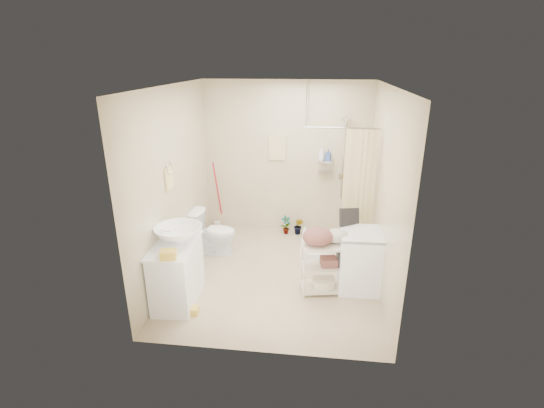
{
  "coord_description": "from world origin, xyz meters",
  "views": [
    {
      "loc": [
        0.54,
        -4.91,
        2.92
      ],
      "look_at": [
        -0.08,
        0.25,
        0.98
      ],
      "focal_mm": 26.0,
      "sensor_mm": 36.0,
      "label": 1
    }
  ],
  "objects": [
    {
      "name": "floor",
      "position": [
        0.0,
        0.0,
        0.0
      ],
      "size": [
        3.2,
        3.2,
        0.0
      ],
      "primitive_type": "plane",
      "color": "#C3B292",
      "rests_on": "ground"
    },
    {
      "name": "ceiling",
      "position": [
        0.0,
        0.0,
        2.6
      ],
      "size": [
        2.8,
        3.2,
        0.04
      ],
      "primitive_type": "cube",
      "color": "silver",
      "rests_on": "ground"
    },
    {
      "name": "wall_back",
      "position": [
        0.0,
        1.6,
        1.3
      ],
      "size": [
        2.8,
        0.04,
        2.6
      ],
      "primitive_type": "cube",
      "color": "beige",
      "rests_on": "ground"
    },
    {
      "name": "wall_front",
      "position": [
        0.0,
        -1.6,
        1.3
      ],
      "size": [
        2.8,
        0.04,
        2.6
      ],
      "primitive_type": "cube",
      "color": "beige",
      "rests_on": "ground"
    },
    {
      "name": "wall_left",
      "position": [
        -1.4,
        0.0,
        1.3
      ],
      "size": [
        0.04,
        3.2,
        2.6
      ],
      "primitive_type": "cube",
      "color": "beige",
      "rests_on": "ground"
    },
    {
      "name": "wall_right",
      "position": [
        1.4,
        0.0,
        1.3
      ],
      "size": [
        0.04,
        3.2,
        2.6
      ],
      "primitive_type": "cube",
      "color": "beige",
      "rests_on": "ground"
    },
    {
      "name": "vanity",
      "position": [
        -1.16,
        -0.77,
        0.39
      ],
      "size": [
        0.55,
        0.92,
        0.79
      ],
      "primitive_type": "cube",
      "rotation": [
        0.0,
        0.0,
        0.05
      ],
      "color": "white",
      "rests_on": "ground"
    },
    {
      "name": "sink",
      "position": [
        -1.12,
        -0.69,
        0.89
      ],
      "size": [
        0.64,
        0.64,
        0.2
      ],
      "primitive_type": "imported",
      "rotation": [
        0.0,
        0.0,
        0.09
      ],
      "color": "white",
      "rests_on": "vanity"
    },
    {
      "name": "counter_basket",
      "position": [
        -1.09,
        -1.12,
        0.84
      ],
      "size": [
        0.2,
        0.17,
        0.1
      ],
      "primitive_type": "cube",
      "rotation": [
        0.0,
        0.0,
        0.22
      ],
      "color": "gold",
      "rests_on": "vanity"
    },
    {
      "name": "floor_basket",
      "position": [
        -0.91,
        -1.04,
        0.06
      ],
      "size": [
        0.24,
        0.19,
        0.12
      ],
      "primitive_type": "cube",
      "rotation": [
        0.0,
        0.0,
        0.05
      ],
      "color": "yellow",
      "rests_on": "ground"
    },
    {
      "name": "toilet",
      "position": [
        -1.04,
        0.57,
        0.35
      ],
      "size": [
        0.72,
        0.45,
        0.7
      ],
      "primitive_type": "imported",
      "rotation": [
        0.0,
        0.0,
        1.49
      ],
      "color": "white",
      "rests_on": "ground"
    },
    {
      "name": "mop",
      "position": [
        -1.24,
        1.5,
        0.63
      ],
      "size": [
        0.16,
        0.16,
        1.26
      ],
      "primitive_type": null,
      "rotation": [
        0.0,
        0.0,
        0.43
      ],
      "color": "red",
      "rests_on": "ground"
    },
    {
      "name": "potted_plant_a",
      "position": [
        0.02,
        1.41,
        0.17
      ],
      "size": [
        0.22,
        0.2,
        0.34
      ],
      "primitive_type": "imported",
      "rotation": [
        0.0,
        0.0,
        0.59
      ],
      "color": "brown",
      "rests_on": "ground"
    },
    {
      "name": "potted_plant_b",
      "position": [
        0.25,
        1.42,
        0.15
      ],
      "size": [
        0.21,
        0.19,
        0.31
      ],
      "primitive_type": "imported",
      "rotation": [
        0.0,
        0.0,
        -0.41
      ],
      "color": "maroon",
      "rests_on": "ground"
    },
    {
      "name": "hanging_towel",
      "position": [
        -0.15,
        1.58,
        1.5
      ],
      "size": [
        0.28,
        0.03,
        0.42
      ],
      "primitive_type": "cube",
      "color": "beige",
      "rests_on": "wall_back"
    },
    {
      "name": "towel_ring",
      "position": [
        -1.38,
        -0.2,
        1.47
      ],
      "size": [
        0.04,
        0.22,
        0.34
      ],
      "primitive_type": null,
      "color": "#F1DC8A",
      "rests_on": "wall_left"
    },
    {
      "name": "tp_holder",
      "position": [
        -1.36,
        0.05,
        0.72
      ],
      "size": [
        0.08,
        0.12,
        0.14
      ],
      "primitive_type": null,
      "color": "white",
      "rests_on": "wall_left"
    },
    {
      "name": "shower",
      "position": [
        0.85,
        1.05,
        1.05
      ],
      "size": [
        1.1,
        1.1,
        2.1
      ],
      "primitive_type": null,
      "color": "white",
      "rests_on": "ground"
    },
    {
      "name": "shampoo_bottle_a",
      "position": [
        0.59,
        1.52,
        1.44
      ],
      "size": [
        0.09,
        0.09,
        0.24
      ],
      "primitive_type": "imported",
      "rotation": [
        0.0,
        0.0,
        -0.02
      ],
      "color": "white",
      "rests_on": "shower"
    },
    {
      "name": "shampoo_bottle_b",
      "position": [
        0.7,
        1.52,
        1.41
      ],
      "size": [
        0.1,
        0.1,
        0.18
      ],
      "primitive_type": "imported",
      "rotation": [
        0.0,
        0.0,
        -0.27
      ],
      "color": "#304899",
      "rests_on": "shower"
    },
    {
      "name": "washing_machine",
      "position": [
        1.14,
        -0.19,
        0.4
      ],
      "size": [
        0.57,
        0.58,
        0.81
      ],
      "primitive_type": "cube",
      "rotation": [
        0.0,
        0.0,
        0.03
      ],
      "color": "white",
      "rests_on": "ground"
    },
    {
      "name": "laundry_rack",
      "position": [
        0.68,
        -0.33,
        0.41
      ],
      "size": [
        0.65,
        0.44,
        0.82
      ],
      "primitive_type": null,
      "rotation": [
        0.0,
        0.0,
        0.17
      ],
      "color": "beige",
      "rests_on": "ground"
    },
    {
      "name": "ironing_board",
      "position": [
        1.01,
        -0.06,
        0.54
      ],
      "size": [
        0.31,
        0.23,
        1.07
      ],
      "primitive_type": null,
      "rotation": [
        0.0,
        0.0,
        0.55
      ],
      "color": "black",
      "rests_on": "ground"
    }
  ]
}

